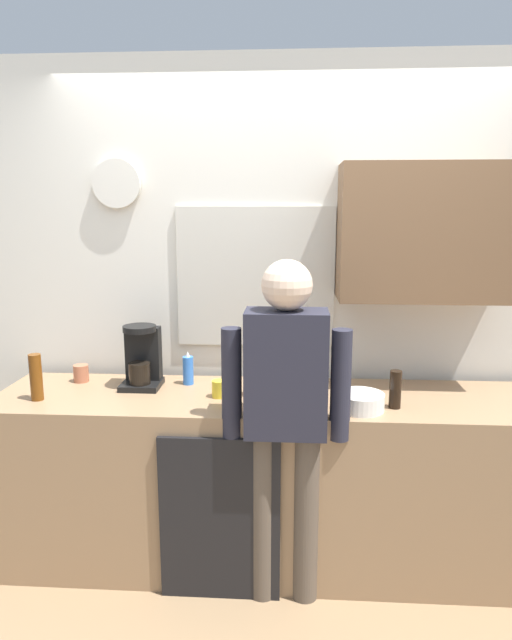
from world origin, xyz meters
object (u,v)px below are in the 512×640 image
(bottle_olive_oil, at_px, (305,387))
(cup_terracotta_mug, at_px, (81,373))
(coffee_maker, at_px, (142,359))
(cup_white_mug, at_px, (319,374))
(bottle_dark_sauce, at_px, (395,389))
(mixing_bowl, at_px, (360,402))
(cup_yellow_cup, at_px, (219,389))
(bottle_amber_beer, at_px, (36,377))
(person_at_sink, at_px, (286,406))
(bottle_red_vinegar, at_px, (253,375))
(dish_soap, at_px, (188,370))

(bottle_olive_oil, height_order, cup_terracotta_mug, bottle_olive_oil)
(coffee_maker, relative_size, cup_white_mug, 3.47)
(bottle_dark_sauce, xyz_separation_m, cup_white_mug, (-0.34, 0.36, -0.04))
(bottle_olive_oil, xyz_separation_m, mixing_bowl, (0.26, 0.06, -0.08))
(bottle_dark_sauce, height_order, cup_yellow_cup, bottle_dark_sauce)
(bottle_amber_beer, relative_size, bottle_olive_oil, 0.92)
(bottle_dark_sauce, bearing_deg, person_at_sink, -161.34)
(bottle_amber_beer, relative_size, mixing_bowl, 1.05)
(mixing_bowl, bearing_deg, coffee_maker, 165.32)
(bottle_olive_oil, bearing_deg, coffee_maker, 157.59)
(person_at_sink, bearing_deg, bottle_olive_oil, 45.24)
(cup_terracotta_mug, bearing_deg, bottle_red_vinegar, -10.56)
(dish_soap, xyz_separation_m, person_at_sink, (0.52, -0.47, -0.02))
(cup_terracotta_mug, relative_size, dish_soap, 0.51)
(bottle_olive_oil, bearing_deg, cup_yellow_cup, 155.01)
(bottle_dark_sauce, bearing_deg, cup_terracotta_mug, 169.49)
(bottle_dark_sauce, distance_m, person_at_sink, 0.54)
(dish_soap, bearing_deg, person_at_sink, -41.73)
(cup_yellow_cup, bearing_deg, mixing_bowl, -11.37)
(bottle_amber_beer, distance_m, bottle_dark_sauce, 1.72)
(bottle_amber_beer, distance_m, cup_white_mug, 1.43)
(bottle_olive_oil, height_order, bottle_dark_sauce, bottle_olive_oil)
(bottle_amber_beer, bearing_deg, bottle_olive_oil, -4.25)
(bottle_dark_sauce, relative_size, cup_yellow_cup, 2.12)
(bottle_amber_beer, bearing_deg, bottle_red_vinegar, 6.86)
(bottle_olive_oil, height_order, dish_soap, bottle_olive_oil)
(mixing_bowl, bearing_deg, bottle_olive_oil, -167.01)
(coffee_maker, height_order, mixing_bowl, coffee_maker)
(dish_soap, distance_m, person_at_sink, 0.70)
(cup_white_mug, relative_size, cup_terracotta_mug, 1.03)
(bottle_olive_oil, xyz_separation_m, bottle_red_vinegar, (-0.26, 0.22, -0.01))
(bottle_olive_oil, bearing_deg, mixing_bowl, 12.99)
(cup_yellow_cup, bearing_deg, bottle_red_vinegar, 9.29)
(mixing_bowl, xyz_separation_m, dish_soap, (-0.87, 0.33, 0.04))
(coffee_maker, bearing_deg, bottle_olive_oil, -22.41)
(bottle_dark_sauce, bearing_deg, bottle_red_vinegar, 169.55)
(cup_white_mug, height_order, cup_yellow_cup, cup_white_mug)
(bottle_olive_oil, distance_m, mixing_bowl, 0.28)
(bottle_red_vinegar, relative_size, cup_white_mug, 2.32)
(bottle_amber_beer, bearing_deg, bottle_dark_sauce, 0.03)
(cup_terracotta_mug, bearing_deg, cup_white_mug, 2.61)
(bottle_amber_beer, xyz_separation_m, bottle_dark_sauce, (1.72, 0.00, -0.03))
(bottle_red_vinegar, distance_m, mixing_bowl, 0.54)
(bottle_amber_beer, xyz_separation_m, bottle_olive_oil, (1.30, -0.10, 0.01))
(coffee_maker, bearing_deg, bottle_dark_sauce, -11.19)
(mixing_bowl, bearing_deg, bottle_red_vinegar, 162.38)
(bottle_red_vinegar, bearing_deg, person_at_sink, -60.51)
(cup_white_mug, distance_m, dish_soap, 0.70)
(bottle_olive_oil, height_order, cup_yellow_cup, bottle_olive_oil)
(bottle_red_vinegar, bearing_deg, bottle_dark_sauce, -10.45)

